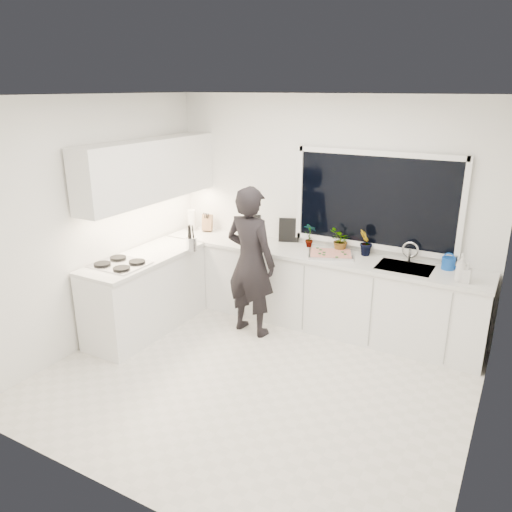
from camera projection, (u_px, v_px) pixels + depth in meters
The scene contains 25 objects.
floor at pixel (255, 380), 4.97m from camera, with size 4.00×3.50×0.02m, color beige.
wall_back at pixel (326, 211), 5.99m from camera, with size 4.00×0.02×2.70m, color white.
wall_left at pixel (95, 223), 5.46m from camera, with size 0.02×3.50×2.70m, color white.
wall_right at pixel (496, 293), 3.61m from camera, with size 0.02×3.50×2.70m, color white.
ceiling at pixel (254, 94), 4.10m from camera, with size 4.00×3.50×0.02m, color white.
window at pixel (376, 201), 5.62m from camera, with size 1.80×0.02×1.00m, color black.
base_cabinets_back at pixel (313, 290), 6.03m from camera, with size 3.92×0.58×0.88m, color white.
base_cabinets_left at pixel (146, 295), 5.89m from camera, with size 0.58×1.60×0.88m, color white.
countertop_back at pixel (314, 254), 5.87m from camera, with size 3.94×0.62×0.04m, color silver.
countertop_left at pixel (143, 258), 5.74m from camera, with size 0.62×1.60×0.04m, color silver.
upper_cabinets at pixel (149, 170), 5.78m from camera, with size 0.34×2.10×0.70m, color white.
sink at pixel (404, 271), 5.40m from camera, with size 0.58×0.42×0.14m, color silver.
faucet at pixel (410, 252), 5.52m from camera, with size 0.03×0.03×0.22m, color silver.
stovetop at pixel (120, 264), 5.45m from camera, with size 0.56×0.48×0.03m, color black.
person at pixel (251, 262), 5.69m from camera, with size 0.64×0.42×1.75m, color black.
pizza_tray at pixel (331, 254), 5.75m from camera, with size 0.50×0.37×0.03m, color silver.
pizza at pixel (331, 253), 5.74m from camera, with size 0.46×0.33×0.01m, color red.
watering_can at pixel (448, 263), 5.31m from camera, with size 0.14×0.14×0.13m, color #1146A8.
paper_towel_roll at pixel (192, 220), 6.76m from camera, with size 0.11×0.11×0.26m, color silver.
knife_block at pixel (207, 223), 6.70m from camera, with size 0.13×0.10×0.22m, color #976246.
utensil_crock at pixel (191, 244), 5.91m from camera, with size 0.13×0.13×0.16m, color #BDBCC1.
picture_frame_large at pixel (252, 225), 6.48m from camera, with size 0.22×0.02×0.28m, color black.
picture_frame_small at pixel (289, 230), 6.23m from camera, with size 0.25×0.02×0.30m, color black.
herb_plants at pixel (342, 240), 5.83m from camera, with size 0.86×0.27×0.32m.
soap_bottles at pixel (463, 270), 4.95m from camera, with size 0.17×0.14×0.28m.
Camera 1 is at (2.11, -3.76, 2.77)m, focal length 35.00 mm.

